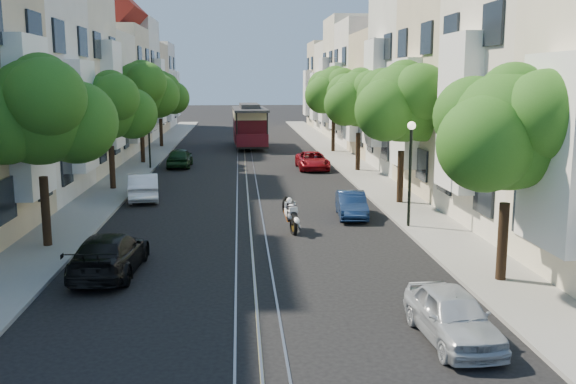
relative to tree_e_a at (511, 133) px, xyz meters
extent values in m
plane|color=black|center=(-7.26, 31.02, -4.40)|extent=(200.00, 200.00, 0.00)
cube|color=gray|center=(-0.01, 31.02, -4.34)|extent=(2.50, 80.00, 0.12)
cube|color=gray|center=(-14.51, 31.02, -4.34)|extent=(2.50, 80.00, 0.12)
cube|color=gray|center=(-7.81, 31.02, -4.39)|extent=(0.06, 80.00, 0.02)
cube|color=gray|center=(-7.26, 31.02, -4.39)|extent=(0.06, 80.00, 0.02)
cube|color=gray|center=(-6.71, 31.02, -4.39)|extent=(0.06, 80.00, 0.02)
cube|color=tan|center=(-7.26, 31.02, -4.40)|extent=(0.08, 80.00, 0.01)
cube|color=white|center=(0.94, -0.98, -0.41)|extent=(0.90, 3.04, 5.23)
cube|color=silver|center=(4.74, 7.02, 1.10)|extent=(7.00, 8.00, 11.00)
cube|color=white|center=(0.94, 7.02, 0.22)|extent=(0.90, 3.04, 6.05)
cube|color=beige|center=(4.74, 15.02, 0.60)|extent=(7.00, 8.00, 10.00)
cube|color=white|center=(0.94, 15.02, -0.20)|extent=(0.90, 3.04, 5.50)
cube|color=silver|center=(4.74, 23.02, 1.60)|extent=(7.00, 8.00, 12.00)
cube|color=white|center=(0.94, 23.02, 0.64)|extent=(0.90, 3.04, 6.60)
cube|color=#C6B28C|center=(4.74, 31.02, 0.10)|extent=(7.00, 8.00, 9.00)
cube|color=white|center=(0.94, 31.02, -0.62)|extent=(0.90, 3.04, 4.95)
cube|color=white|center=(4.74, 39.02, 0.85)|extent=(7.00, 8.00, 10.50)
cube|color=white|center=(0.94, 39.02, 0.01)|extent=(0.90, 3.04, 5.78)
cube|color=beige|center=(4.74, 47.02, 1.35)|extent=(7.00, 8.00, 11.50)
cube|color=white|center=(0.94, 47.02, 0.43)|extent=(0.90, 3.04, 6.32)
cube|color=silver|center=(4.74, 55.02, 0.35)|extent=(7.00, 8.00, 9.50)
cube|color=white|center=(0.94, 55.02, -0.41)|extent=(0.90, 3.04, 5.23)
cube|color=beige|center=(4.74, 63.02, 0.60)|extent=(7.00, 8.00, 10.00)
cube|color=white|center=(0.94, 63.02, -0.20)|extent=(0.90, 3.04, 5.50)
cube|color=white|center=(-15.46, 7.02, 0.13)|extent=(0.90, 3.04, 5.93)
cube|color=white|center=(-19.26, 15.02, 0.50)|extent=(7.00, 8.00, 9.80)
cube|color=white|center=(-15.46, 15.02, -0.28)|extent=(0.90, 3.04, 5.39)
cube|color=beige|center=(-19.26, 23.02, 1.48)|extent=(7.00, 8.00, 11.76)
cube|color=white|center=(-15.46, 23.02, 0.54)|extent=(0.90, 3.04, 6.47)
cube|color=silver|center=(-19.26, 31.02, 0.01)|extent=(7.00, 8.00, 8.82)
cube|color=white|center=(-15.46, 31.02, -0.69)|extent=(0.90, 3.04, 4.85)
cube|color=beige|center=(-19.26, 39.02, 0.75)|extent=(7.00, 8.00, 10.29)
cube|color=white|center=(-15.46, 39.02, -0.08)|extent=(0.90, 3.04, 5.66)
cube|color=silver|center=(-19.26, 47.02, 1.24)|extent=(7.00, 8.00, 11.27)
cube|color=white|center=(-15.46, 47.02, 0.34)|extent=(0.90, 3.04, 6.20)
cube|color=#C6B28C|center=(-19.26, 55.02, 0.26)|extent=(7.00, 8.00, 9.31)
cube|color=white|center=(-15.46, 55.02, -0.49)|extent=(0.90, 3.04, 5.12)
cube|color=white|center=(-19.26, 63.02, 0.50)|extent=(7.00, 8.00, 9.80)
cube|color=white|center=(-15.46, 63.02, -0.28)|extent=(0.90, 3.04, 5.39)
cylinder|color=black|center=(-0.06, 0.02, -3.14)|extent=(0.30, 0.30, 2.27)
sphere|color=#235014|center=(-0.06, 0.02, 0.08)|extent=(3.38, 3.38, 3.38)
sphere|color=#235014|center=(1.04, 0.52, -0.32)|extent=(2.70, 2.70, 2.70)
sphere|color=#235014|center=(-1.01, -0.68, -0.22)|extent=(2.64, 2.64, 2.64)
sphere|color=#235014|center=(0.04, 0.12, 0.98)|extent=(2.03, 2.03, 2.03)
cylinder|color=black|center=(-0.06, 12.02, -3.05)|extent=(0.30, 0.30, 2.45)
sphere|color=#235014|center=(-0.06, 12.02, 0.41)|extent=(3.64, 3.64, 3.64)
sphere|color=#235014|center=(1.04, 12.52, 0.01)|extent=(2.91, 2.91, 2.91)
sphere|color=#235014|center=(-1.01, 11.32, 0.11)|extent=(2.84, 2.84, 2.84)
sphere|color=#235014|center=(0.04, 12.12, 1.31)|extent=(2.18, 2.18, 2.18)
cylinder|color=black|center=(-0.06, 23.02, -3.09)|extent=(0.30, 0.30, 2.38)
sphere|color=#235014|center=(-0.06, 23.02, 0.28)|extent=(3.54, 3.54, 3.54)
sphere|color=#235014|center=(1.04, 23.52, -0.12)|extent=(2.83, 2.83, 2.83)
sphere|color=#235014|center=(-1.01, 22.32, -0.02)|extent=(2.76, 2.76, 2.76)
sphere|color=#235014|center=(0.04, 23.12, 1.18)|extent=(2.12, 2.12, 2.12)
cylinder|color=black|center=(-0.06, 34.02, -3.02)|extent=(0.30, 0.30, 2.52)
sphere|color=#235014|center=(-0.06, 34.02, 0.55)|extent=(3.74, 3.74, 3.74)
sphere|color=#235014|center=(1.04, 34.52, 0.15)|extent=(3.00, 3.00, 3.00)
sphere|color=#235014|center=(-1.01, 33.32, 0.25)|extent=(2.92, 2.92, 2.92)
sphere|color=#235014|center=(0.04, 34.12, 1.45)|extent=(2.25, 2.25, 2.25)
cylinder|color=black|center=(-14.46, 5.02, -3.05)|extent=(0.30, 0.30, 2.45)
sphere|color=#235014|center=(-14.46, 5.02, 0.41)|extent=(3.64, 3.64, 3.64)
sphere|color=#235014|center=(-13.36, 5.52, 0.01)|extent=(2.91, 2.91, 2.91)
sphere|color=#235014|center=(-15.41, 4.32, 0.11)|extent=(2.84, 2.84, 2.84)
sphere|color=#235014|center=(-14.36, 5.12, 1.31)|extent=(2.18, 2.18, 2.18)
cylinder|color=black|center=(-14.46, 17.02, -3.14)|extent=(0.30, 0.30, 2.27)
sphere|color=#235014|center=(-14.46, 17.02, 0.08)|extent=(3.38, 3.38, 3.38)
sphere|color=#235014|center=(-13.36, 17.52, -0.32)|extent=(2.70, 2.70, 2.70)
sphere|color=#235014|center=(-15.41, 16.32, -0.22)|extent=(2.64, 2.64, 2.64)
sphere|color=#235014|center=(-14.36, 17.12, 0.98)|extent=(2.03, 2.03, 2.03)
cylinder|color=black|center=(-14.46, 28.02, -2.97)|extent=(0.30, 0.30, 2.62)
sphere|color=#235014|center=(-14.46, 28.02, 0.75)|extent=(3.90, 3.90, 3.90)
sphere|color=#235014|center=(-13.36, 28.52, 0.35)|extent=(3.12, 3.12, 3.12)
sphere|color=#235014|center=(-15.41, 27.32, 0.45)|extent=(3.04, 3.04, 3.04)
sphere|color=#235014|center=(-14.36, 28.12, 1.65)|extent=(2.34, 2.34, 2.34)
cylinder|color=black|center=(-14.46, 39.02, -3.09)|extent=(0.30, 0.30, 2.38)
sphere|color=#235014|center=(-14.46, 39.02, 0.28)|extent=(3.54, 3.54, 3.54)
sphere|color=#235014|center=(-13.36, 39.52, -0.12)|extent=(2.83, 2.83, 2.83)
sphere|color=#235014|center=(-15.41, 38.32, -0.02)|extent=(2.76, 2.76, 2.76)
sphere|color=#235014|center=(-14.36, 39.12, 1.18)|extent=(2.12, 2.12, 2.12)
cylinder|color=black|center=(-0.96, 7.02, -2.28)|extent=(0.12, 0.12, 4.00)
sphere|color=#FFF2CC|center=(-0.96, 7.02, -0.28)|extent=(0.32, 0.32, 0.32)
cylinder|color=black|center=(-13.56, 25.02, -2.28)|extent=(0.12, 0.12, 4.00)
sphere|color=#FFF2CC|center=(-13.56, 25.02, -0.28)|extent=(0.32, 0.32, 0.32)
torus|color=black|center=(-5.62, 6.43, -4.11)|extent=(0.29, 0.72, 0.71)
torus|color=black|center=(-5.86, 7.53, -3.45)|extent=(0.33, 0.69, 0.69)
ellipsoid|color=white|center=(-5.72, 6.93, -3.62)|extent=(0.61, 1.03, 0.85)
ellipsoid|color=white|center=(-5.67, 6.69, -3.44)|extent=(0.45, 0.59, 0.48)
cube|color=black|center=(-5.59, 6.32, -3.65)|extent=(0.30, 0.52, 0.35)
cube|color=silver|center=(-5.67, 6.67, -3.44)|extent=(0.42, 0.57, 0.22)
sphere|color=black|center=(-5.73, 6.97, -3.34)|extent=(0.25, 0.25, 0.25)
cube|color=black|center=(-6.76, 38.53, -3.89)|extent=(2.90, 9.09, 0.34)
cube|color=#490C15|center=(-6.76, 38.53, -2.54)|extent=(2.89, 5.72, 2.70)
cube|color=beige|center=(-6.76, 38.53, -1.53)|extent=(2.95, 5.78, 0.68)
cube|color=#2D2D30|center=(-6.76, 38.53, -1.08)|extent=(3.12, 9.10, 0.20)
cube|color=#2D2D30|center=(-6.76, 38.53, -0.80)|extent=(1.75, 5.12, 0.39)
imported|color=#ACB2B9|center=(-2.86, -3.97, -3.80)|extent=(1.63, 3.62, 1.21)
imported|color=#0C1C3D|center=(-2.86, 9.33, -3.85)|extent=(1.40, 3.42, 1.10)
imported|color=maroon|center=(-2.86, 24.28, -3.81)|extent=(2.02, 4.26, 1.17)
imported|color=black|center=(-11.66, 1.77, -3.75)|extent=(2.02, 4.52, 1.29)
imported|color=white|center=(-12.42, 14.16, -3.73)|extent=(1.94, 4.19, 1.33)
imported|color=black|center=(-11.71, 26.07, -3.74)|extent=(1.61, 3.89, 1.32)
camera|label=1|loc=(-7.65, -17.53, 1.52)|focal=40.00mm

